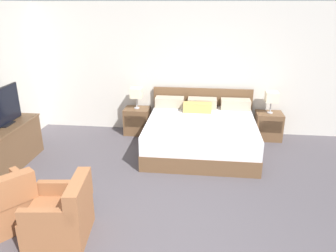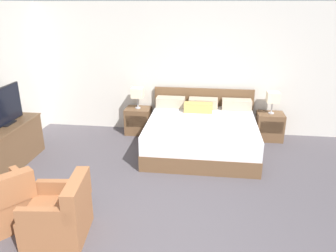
{
  "view_description": "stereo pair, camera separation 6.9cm",
  "coord_description": "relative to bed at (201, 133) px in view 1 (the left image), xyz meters",
  "views": [
    {
      "loc": [
        0.51,
        -2.79,
        2.63
      ],
      "look_at": [
        -0.06,
        2.16,
        0.75
      ],
      "focal_mm": 35.0,
      "sensor_mm": 36.0,
      "label": 1
    },
    {
      "loc": [
        0.57,
        -2.78,
        2.63
      ],
      "look_at": [
        -0.06,
        2.16,
        0.75
      ],
      "focal_mm": 35.0,
      "sensor_mm": 36.0,
      "label": 2
    }
  ],
  "objects": [
    {
      "name": "tv",
      "position": [
        -3.23,
        -0.97,
        0.69
      ],
      "size": [
        0.18,
        0.92,
        0.63
      ],
      "color": "black",
      "rests_on": "dresser"
    },
    {
      "name": "bed",
      "position": [
        0.0,
        0.0,
        0.0
      ],
      "size": [
        2.06,
        1.96,
        0.97
      ],
      "color": "brown",
      "rests_on": "ground"
    },
    {
      "name": "nightstand_right",
      "position": [
        1.36,
        0.69,
        -0.05
      ],
      "size": [
        0.52,
        0.43,
        0.55
      ],
      "color": "brown",
      "rests_on": "ground"
    },
    {
      "name": "armchair_companion",
      "position": [
        -1.57,
        -2.7,
        -0.04
      ],
      "size": [
        0.76,
        0.75,
        0.76
      ],
      "color": "#935B38",
      "rests_on": "ground"
    },
    {
      "name": "dresser",
      "position": [
        -3.24,
        -1.04,
        0.04
      ],
      "size": [
        0.55,
        1.4,
        0.72
      ],
      "color": "brown",
      "rests_on": "ground"
    },
    {
      "name": "table_lamp_left",
      "position": [
        -1.36,
        0.7,
        0.55
      ],
      "size": [
        0.24,
        0.24,
        0.44
      ],
      "color": "#B7B7BC",
      "rests_on": "nightstand_left"
    },
    {
      "name": "wall_back",
      "position": [
        -0.47,
        1.0,
        1.0
      ],
      "size": [
        7.33,
        0.06,
        2.66
      ],
      "primitive_type": "cube",
      "color": "beige",
      "rests_on": "ground"
    },
    {
      "name": "armchair_by_window",
      "position": [
        -2.38,
        -2.58,
        -0.04
      ],
      "size": [
        0.96,
        0.96,
        0.76
      ],
      "color": "#935B38",
      "rests_on": "ground"
    },
    {
      "name": "nightstand_left",
      "position": [
        -1.36,
        0.69,
        -0.05
      ],
      "size": [
        0.52,
        0.43,
        0.55
      ],
      "color": "brown",
      "rests_on": "ground"
    },
    {
      "name": "table_lamp_right",
      "position": [
        1.36,
        0.7,
        0.55
      ],
      "size": [
        0.24,
        0.24,
        0.44
      ],
      "color": "#B7B7BC",
      "rests_on": "nightstand_right"
    }
  ]
}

